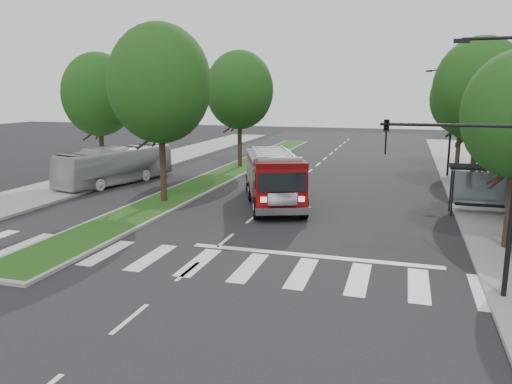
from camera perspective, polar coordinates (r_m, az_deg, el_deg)
ground at (r=21.96m, az=-3.49°, el=-5.54°), size 140.00×140.00×0.00m
sidewalk_right at (r=30.82m, az=26.00°, el=-1.58°), size 5.00×80.00×0.15m
sidewalk_left at (r=37.37m, az=-19.33°, el=1.05°), size 5.00×80.00×0.15m
median at (r=40.47m, az=-2.75°, el=2.45°), size 3.00×50.00×0.15m
bus_shelter at (r=28.46m, az=24.35°, el=1.60°), size 3.20×1.60×2.61m
tree_right_mid at (r=33.97m, az=24.21°, el=10.61°), size 5.60×5.60×9.72m
tree_right_far at (r=43.91m, az=22.49°, el=9.86°), size 5.00×5.00×8.73m
tree_median_near at (r=28.93m, az=-10.94°, el=12.06°), size 5.80×5.80×10.16m
tree_median_far at (r=41.86m, az=-1.91°, el=11.57°), size 5.60×5.60×9.72m
tree_left_mid at (r=38.17m, az=-17.55°, el=10.57°), size 5.20×5.20×9.16m
streetlight_right_near at (r=16.46m, az=24.77°, el=4.32°), size 4.08×0.22×8.00m
streetlight_right_far at (r=39.87m, az=21.23°, el=7.92°), size 2.11×0.20×8.00m
fire_engine at (r=28.64m, az=1.99°, el=1.57°), size 5.67×9.33×3.11m
city_bus at (r=36.29m, az=-15.68°, el=2.97°), size 4.37×9.70×2.63m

